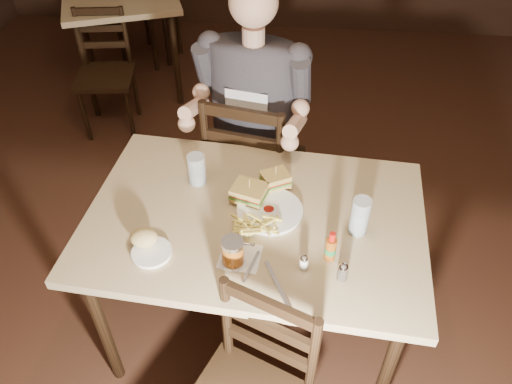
# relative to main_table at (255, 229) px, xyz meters

# --- Properties ---
(room_shell) EXTENTS (7.00, 7.00, 7.00)m
(room_shell) POSITION_rel_main_table_xyz_m (0.17, -0.05, 0.70)
(room_shell) COLOR black
(room_shell) RESTS_ON ground
(main_table) EXTENTS (1.36, 0.96, 0.77)m
(main_table) POSITION_rel_main_table_xyz_m (0.00, 0.00, 0.00)
(main_table) COLOR tan
(main_table) RESTS_ON ground
(bg_table) EXTENTS (1.03, 1.03, 0.77)m
(bg_table) POSITION_rel_main_table_xyz_m (-1.20, 2.14, -0.02)
(bg_table) COLOR tan
(bg_table) RESTS_ON ground
(chair_far) EXTENTS (0.53, 0.56, 0.96)m
(chair_far) POSITION_rel_main_table_xyz_m (-0.07, 0.65, -0.22)
(chair_far) COLOR black
(chair_far) RESTS_ON ground
(bg_chair_far) EXTENTS (0.60, 0.62, 0.96)m
(bg_chair_far) POSITION_rel_main_table_xyz_m (-1.20, 2.69, -0.22)
(bg_chair_far) COLOR black
(bg_chair_far) RESTS_ON ground
(bg_chair_near) EXTENTS (0.44, 0.47, 0.83)m
(bg_chair_near) POSITION_rel_main_table_xyz_m (-1.20, 1.59, -0.28)
(bg_chair_near) COLOR black
(bg_chair_near) RESTS_ON ground
(diner) EXTENTS (0.62, 0.53, 0.95)m
(diner) POSITION_rel_main_table_xyz_m (-0.08, 0.61, 0.28)
(diner) COLOR #353338
(diner) RESTS_ON chair_far
(dinner_plate) EXTENTS (0.27, 0.27, 0.01)m
(dinner_plate) POSITION_rel_main_table_xyz_m (0.06, 0.02, 0.08)
(dinner_plate) COLOR white
(dinner_plate) RESTS_ON main_table
(sandwich_left) EXTENTS (0.15, 0.14, 0.11)m
(sandwich_left) POSITION_rel_main_table_xyz_m (-0.03, 0.08, 0.14)
(sandwich_left) COLOR tan
(sandwich_left) RESTS_ON dinner_plate
(sandwich_right) EXTENTS (0.13, 0.13, 0.09)m
(sandwich_right) POSITION_rel_main_table_xyz_m (0.07, 0.17, 0.14)
(sandwich_right) COLOR tan
(sandwich_right) RESTS_ON dinner_plate
(fries_pile) EXTENTS (0.23, 0.17, 0.04)m
(fries_pile) POSITION_rel_main_table_xyz_m (0.01, -0.08, 0.11)
(fries_pile) COLOR #E7D45C
(fries_pile) RESTS_ON dinner_plate
(ketchup_dollop) EXTENTS (0.04, 0.04, 0.01)m
(ketchup_dollop) POSITION_rel_main_table_xyz_m (0.05, 0.02, 0.09)
(ketchup_dollop) COLOR maroon
(ketchup_dollop) RESTS_ON dinner_plate
(glass_left) EXTENTS (0.08, 0.08, 0.13)m
(glass_left) POSITION_rel_main_table_xyz_m (-0.26, 0.18, 0.14)
(glass_left) COLOR silver
(glass_left) RESTS_ON main_table
(glass_right) EXTENTS (0.07, 0.07, 0.16)m
(glass_right) POSITION_rel_main_table_xyz_m (0.39, -0.04, 0.15)
(glass_right) COLOR silver
(glass_right) RESTS_ON main_table
(hot_sauce) EXTENTS (0.04, 0.04, 0.13)m
(hot_sauce) POSITION_rel_main_table_xyz_m (0.29, -0.18, 0.14)
(hot_sauce) COLOR #8C4510
(hot_sauce) RESTS_ON main_table
(salt_shaker) EXTENTS (0.03, 0.03, 0.06)m
(salt_shaker) POSITION_rel_main_table_xyz_m (0.20, -0.24, 0.10)
(salt_shaker) COLOR white
(salt_shaker) RESTS_ON main_table
(pepper_shaker) EXTENTS (0.04, 0.04, 0.07)m
(pepper_shaker) POSITION_rel_main_table_xyz_m (0.33, -0.27, 0.11)
(pepper_shaker) COLOR #38332D
(pepper_shaker) RESTS_ON main_table
(syrup_dispenser) EXTENTS (0.09, 0.09, 0.10)m
(syrup_dispenser) POSITION_rel_main_table_xyz_m (-0.05, -0.23, 0.13)
(syrup_dispenser) COLOR #8C4510
(syrup_dispenser) RESTS_ON main_table
(napkin) EXTENTS (0.16, 0.15, 0.00)m
(napkin) POSITION_rel_main_table_xyz_m (-0.03, -0.21, 0.07)
(napkin) COLOR white
(napkin) RESTS_ON main_table
(knife) EXTENTS (0.11, 0.20, 0.01)m
(knife) POSITION_rel_main_table_xyz_m (0.11, -0.32, 0.08)
(knife) COLOR silver
(knife) RESTS_ON napkin
(fork) EXTENTS (0.05, 0.15, 0.00)m
(fork) POSITION_rel_main_table_xyz_m (0.01, -0.25, 0.08)
(fork) COLOR silver
(fork) RESTS_ON napkin
(side_plate) EXTENTS (0.15, 0.15, 0.01)m
(side_plate) POSITION_rel_main_table_xyz_m (-0.35, -0.23, 0.08)
(side_plate) COLOR white
(side_plate) RESTS_ON main_table
(bread_roll) EXTENTS (0.11, 0.09, 0.06)m
(bread_roll) POSITION_rel_main_table_xyz_m (-0.38, -0.19, 0.11)
(bread_roll) COLOR tan
(bread_roll) RESTS_ON side_plate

